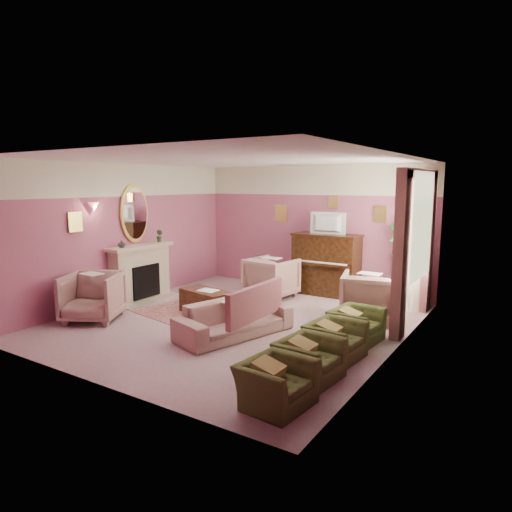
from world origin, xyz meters
The scene contains 48 objects.
floor centered at (0.00, 0.00, 0.00)m, with size 5.50×6.00×0.01m, color gray.
ceiling centered at (0.00, 0.00, 2.80)m, with size 5.50×6.00×0.01m, color white.
wall_back centered at (0.00, 3.00, 1.40)m, with size 5.50×0.02×2.80m, color #7F496E.
wall_front centered at (0.00, -3.00, 1.40)m, with size 5.50×0.02×2.80m, color #7F496E.
wall_left centered at (-2.75, 0.00, 1.40)m, with size 0.02×6.00×2.80m, color #7F496E.
wall_right centered at (2.75, 0.00, 1.40)m, with size 0.02×6.00×2.80m, color #7F496E.
picture_rail_band centered at (0.00, 2.99, 2.47)m, with size 5.50×0.01×0.65m, color beige.
stripe_panel centered at (2.73, 1.30, 1.07)m, with size 0.01×3.00×2.15m, color #A2B18C.
fireplace_surround centered at (-2.59, 0.20, 0.55)m, with size 0.30×1.40×1.10m, color tan.
fireplace_inset centered at (-2.49, 0.20, 0.40)m, with size 0.18×0.72×0.68m, color black.
fire_ember centered at (-2.45, 0.20, 0.22)m, with size 0.06×0.54×0.10m, color #FF2F00.
mantel_shelf centered at (-2.56, 0.20, 1.12)m, with size 0.40×1.55×0.07m, color tan.
hearth centered at (-2.39, 0.20, 0.01)m, with size 0.55×1.50×0.02m, color tan.
mirror_frame centered at (-2.70, 0.20, 1.80)m, with size 0.04×0.72×1.20m, color #DACA5A.
mirror_glass centered at (-2.67, 0.20, 1.80)m, with size 0.01×0.60×1.06m, color white.
sconce_shade centered at (-2.62, -0.85, 1.98)m, with size 0.20×0.20×0.16m, color #FFA8A0.
piano centered at (0.50, 2.68, 0.65)m, with size 1.40×0.60×1.30m, color black.
piano_keyshelf centered at (0.50, 2.33, 0.72)m, with size 1.30×0.12×0.06m, color black.
piano_keys centered at (0.50, 2.33, 0.76)m, with size 1.20×0.08×0.02m, color white.
piano_top centered at (0.50, 2.68, 1.31)m, with size 1.45×0.65×0.04m, color black.
television centered at (0.50, 2.63, 1.60)m, with size 0.80×0.12×0.48m, color black.
print_back_left centered at (-0.80, 2.96, 1.72)m, with size 0.30×0.03×0.38m, color #DACA5A.
print_back_right centered at (1.55, 2.96, 1.78)m, with size 0.26×0.03×0.34m, color #DACA5A.
print_back_mid centered at (0.50, 2.96, 2.00)m, with size 0.22×0.03×0.26m, color #DACA5A.
print_left_wall centered at (-2.71, -1.20, 1.72)m, with size 0.03×0.28×0.36m, color #DACA5A.
window_blind centered at (2.70, 1.55, 1.70)m, with size 0.03×1.40×1.80m, color beige.
curtain_left centered at (2.62, 0.63, 1.30)m, with size 0.16×0.34×2.60m, color #89464D.
curtain_right centered at (2.62, 2.47, 1.30)m, with size 0.16×0.34×2.60m, color #89464D.
pelmet centered at (2.62, 1.55, 2.56)m, with size 0.16×2.20×0.16m, color #89464D.
mantel_plant centered at (-2.55, 0.75, 1.29)m, with size 0.16×0.16×0.28m, color #2A4926.
mantel_vase centered at (-2.55, -0.30, 1.23)m, with size 0.16×0.16×0.16m, color beige.
area_rug centered at (-0.68, 0.08, 0.01)m, with size 2.50×1.80×0.01m, color #A0605C.
coffee_table centered at (-0.75, 0.08, 0.23)m, with size 1.00×0.50×0.45m, color #3B2110.
table_paper centered at (-0.70, 0.08, 0.46)m, with size 0.35×0.28×0.01m, color white.
sofa centered at (0.40, -0.65, 0.39)m, with size 0.64×1.92×0.78m, color tan.
sofa_throw centered at (0.80, -0.65, 0.60)m, with size 0.10×1.45×0.53m, color #89464D.
floral_armchair_left centered at (-0.37, 1.82, 0.48)m, with size 0.91×0.91×0.95m, color tan.
floral_armchair_right centered at (1.92, 1.30, 0.48)m, with size 0.91×0.91×0.95m, color tan.
floral_armchair_front centered at (-2.18, -1.33, 0.48)m, with size 0.91×0.91×0.95m, color tan.
olive_chair_a centered at (2.12, -2.31, 0.34)m, with size 0.55×0.78×0.67m, color #444F22.
olive_chair_b centered at (2.12, -1.49, 0.34)m, with size 0.55×0.78×0.67m, color #444F22.
olive_chair_c centered at (2.12, -0.67, 0.34)m, with size 0.55×0.78×0.67m, color #444F22.
olive_chair_d centered at (2.12, 0.15, 0.34)m, with size 0.55×0.78×0.67m, color #444F22.
side_table centered at (2.39, 2.49, 0.35)m, with size 0.52×0.52×0.70m, color silver.
side_plant_big centered at (2.39, 2.49, 0.87)m, with size 0.30×0.30×0.34m, color #2A4926.
side_plant_small centered at (2.51, 2.39, 0.84)m, with size 0.16×0.16×0.28m, color #2A4926.
palm_pot centered at (2.21, 2.58, 0.17)m, with size 0.34×0.34×0.34m, color #966746.
palm_plant centered at (2.21, 2.58, 1.06)m, with size 0.76×0.76×1.44m, color #2A4926.
Camera 1 is at (4.45, -6.37, 2.41)m, focal length 32.00 mm.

